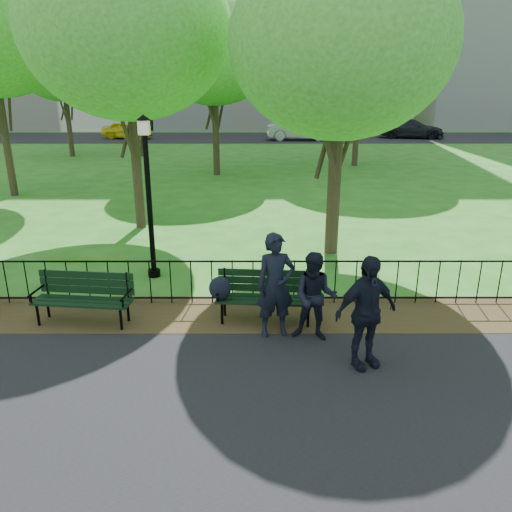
{
  "coord_description": "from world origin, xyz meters",
  "views": [
    {
      "loc": [
        -0.55,
        -7.0,
        4.07
      ],
      "look_at": [
        -0.54,
        1.5,
        1.16
      ],
      "focal_mm": 35.0,
      "sensor_mm": 36.0,
      "label": 1
    }
  ],
  "objects_px": {
    "tree_far_c": "(214,48)",
    "taxi": "(127,130)",
    "park_bench_left_a": "(84,293)",
    "person_right": "(366,312)",
    "sedan_silver": "(300,129)",
    "person_left": "(276,285)",
    "tree_far_w": "(61,57)",
    "tree_near_w": "(126,29)",
    "sedan_dark": "(411,129)",
    "tree_far_e": "(363,24)",
    "lamppost": "(149,192)",
    "tree_near_e": "(341,42)",
    "person_mid": "(315,297)",
    "park_bench_main": "(247,290)"
  },
  "relations": [
    {
      "from": "tree_near_w",
      "to": "sedan_silver",
      "type": "distance_m",
      "value": 26.59
    },
    {
      "from": "park_bench_main",
      "to": "tree_far_e",
      "type": "xyz_separation_m",
      "value": [
        5.47,
        18.64,
        6.3
      ]
    },
    {
      "from": "person_right",
      "to": "person_left",
      "type": "bearing_deg",
      "value": 119.26
    },
    {
      "from": "park_bench_left_a",
      "to": "taxi",
      "type": "bearing_deg",
      "value": 108.75
    },
    {
      "from": "tree_far_c",
      "to": "person_mid",
      "type": "height_order",
      "value": "tree_far_c"
    },
    {
      "from": "park_bench_main",
      "to": "lamppost",
      "type": "bearing_deg",
      "value": 137.7
    },
    {
      "from": "lamppost",
      "to": "person_left",
      "type": "bearing_deg",
      "value": -46.74
    },
    {
      "from": "sedan_silver",
      "to": "lamppost",
      "type": "bearing_deg",
      "value": 171.23
    },
    {
      "from": "sedan_dark",
      "to": "tree_far_w",
      "type": "bearing_deg",
      "value": 127.67
    },
    {
      "from": "taxi",
      "to": "sedan_dark",
      "type": "height_order",
      "value": "sedan_dark"
    },
    {
      "from": "person_right",
      "to": "sedan_dark",
      "type": "relative_size",
      "value": 0.34
    },
    {
      "from": "tree_far_w",
      "to": "tree_near_w",
      "type": "bearing_deg",
      "value": -64.48
    },
    {
      "from": "tree_far_c",
      "to": "tree_far_e",
      "type": "bearing_deg",
      "value": 21.99
    },
    {
      "from": "tree_far_w",
      "to": "person_mid",
      "type": "xyz_separation_m",
      "value": [
        12.1,
        -23.08,
        -4.86
      ]
    },
    {
      "from": "park_bench_left_a",
      "to": "person_left",
      "type": "relative_size",
      "value": 1.0
    },
    {
      "from": "tree_far_w",
      "to": "person_mid",
      "type": "height_order",
      "value": "tree_far_w"
    },
    {
      "from": "tree_far_c",
      "to": "person_mid",
      "type": "bearing_deg",
      "value": -80.21
    },
    {
      "from": "tree_near_e",
      "to": "sedan_silver",
      "type": "xyz_separation_m",
      "value": [
        1.5,
        27.66,
        -4.16
      ]
    },
    {
      "from": "tree_far_c",
      "to": "tree_far_w",
      "type": "height_order",
      "value": "tree_far_c"
    },
    {
      "from": "tree_far_c",
      "to": "tree_far_w",
      "type": "distance_m",
      "value": 11.4
    },
    {
      "from": "tree_near_w",
      "to": "sedan_silver",
      "type": "bearing_deg",
      "value": 74.7
    },
    {
      "from": "person_left",
      "to": "park_bench_main",
      "type": "bearing_deg",
      "value": 120.94
    },
    {
      "from": "tree_near_w",
      "to": "taxi",
      "type": "height_order",
      "value": "tree_near_w"
    },
    {
      "from": "park_bench_left_a",
      "to": "lamppost",
      "type": "distance_m",
      "value": 2.76
    },
    {
      "from": "park_bench_left_a",
      "to": "tree_far_e",
      "type": "xyz_separation_m",
      "value": [
        8.38,
        18.67,
        6.35
      ]
    },
    {
      "from": "person_left",
      "to": "sedan_silver",
      "type": "height_order",
      "value": "person_left"
    },
    {
      "from": "park_bench_left_a",
      "to": "person_left",
      "type": "xyz_separation_m",
      "value": [
        3.4,
        -0.5,
        0.34
      ]
    },
    {
      "from": "park_bench_left_a",
      "to": "sedan_silver",
      "type": "xyz_separation_m",
      "value": [
        6.51,
        31.65,
        0.27
      ]
    },
    {
      "from": "park_bench_left_a",
      "to": "person_right",
      "type": "bearing_deg",
      "value": -11.45
    },
    {
      "from": "tree_far_w",
      "to": "park_bench_left_a",
      "type": "bearing_deg",
      "value": -70.26
    },
    {
      "from": "tree_far_c",
      "to": "taxi",
      "type": "height_order",
      "value": "tree_far_c"
    },
    {
      "from": "park_bench_main",
      "to": "taxi",
      "type": "bearing_deg",
      "value": 111.49
    },
    {
      "from": "person_mid",
      "to": "person_right",
      "type": "relative_size",
      "value": 0.86
    },
    {
      "from": "person_right",
      "to": "lamppost",
      "type": "bearing_deg",
      "value": 113.04
    },
    {
      "from": "tree_near_e",
      "to": "person_right",
      "type": "relative_size",
      "value": 4.09
    },
    {
      "from": "park_bench_main",
      "to": "sedan_silver",
      "type": "xyz_separation_m",
      "value": [
        3.59,
        31.63,
        0.23
      ]
    },
    {
      "from": "sedan_silver",
      "to": "tree_far_c",
      "type": "bearing_deg",
      "value": 163.81
    },
    {
      "from": "park_bench_left_a",
      "to": "tree_near_w",
      "type": "xyz_separation_m",
      "value": [
        -0.4,
        6.4,
        4.94
      ]
    },
    {
      "from": "person_left",
      "to": "taxi",
      "type": "distance_m",
      "value": 34.97
    },
    {
      "from": "taxi",
      "to": "sedan_dark",
      "type": "distance_m",
      "value": 22.89
    },
    {
      "from": "park_bench_main",
      "to": "taxi",
      "type": "distance_m",
      "value": 34.32
    },
    {
      "from": "tree_near_w",
      "to": "tree_far_e",
      "type": "bearing_deg",
      "value": 54.4
    },
    {
      "from": "person_right",
      "to": "tree_near_e",
      "type": "bearing_deg",
      "value": 63.9
    },
    {
      "from": "tree_near_w",
      "to": "sedan_dark",
      "type": "height_order",
      "value": "tree_near_w"
    },
    {
      "from": "sedan_silver",
      "to": "person_left",
      "type": "bearing_deg",
      "value": 176.73
    },
    {
      "from": "person_mid",
      "to": "sedan_silver",
      "type": "distance_m",
      "value": 32.41
    },
    {
      "from": "tree_near_e",
      "to": "person_mid",
      "type": "height_order",
      "value": "tree_near_e"
    },
    {
      "from": "sedan_dark",
      "to": "taxi",
      "type": "bearing_deg",
      "value": 104.26
    },
    {
      "from": "tree_near_e",
      "to": "taxi",
      "type": "relative_size",
      "value": 1.82
    },
    {
      "from": "tree_near_w",
      "to": "tree_near_e",
      "type": "relative_size",
      "value": 1.1
    }
  ]
}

